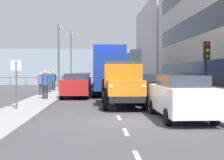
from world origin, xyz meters
TOP-DOWN VIEW (x-y plane):
  - ground_plane at (0.00, -9.53)m, footprint 80.00×80.00m
  - sidewalk_left at (-4.33, -9.53)m, footprint 2.02×36.94m
  - sidewalk_right at (4.33, -9.53)m, footprint 2.02×36.94m
  - road_centreline_markings at (0.00, -8.63)m, footprint 0.12×31.90m
  - building_far_block at (-9.21, -27.44)m, footprint 7.75×15.84m
  - sea_horizon at (0.00, -31.00)m, footprint 80.00×0.80m
  - seawall_railing at (-0.00, -27.40)m, footprint 28.08×0.08m
  - truck_vintage_orange at (-0.48, -4.54)m, footprint 2.17×5.64m
  - lorry_cargo_blue at (-0.09, -12.84)m, footprint 2.58×8.20m
  - car_white_kerbside_near at (-2.36, -0.45)m, footprint 1.83×4.44m
  - car_black_kerbside_1 at (-2.36, -6.37)m, footprint 1.83×4.15m
  - car_maroon_kerbside_2 at (-2.36, -12.03)m, footprint 1.91×3.98m
  - car_grey_kerbside_3 at (-2.36, -16.91)m, footprint 1.81×3.90m
  - car_red_oppositeside_0 at (2.36, -10.23)m, footprint 1.95×4.47m
  - car_navy_oppositeside_1 at (2.36, -16.57)m, footprint 1.89×4.67m
  - car_silver_oppositeside_2 at (2.36, -23.15)m, footprint 1.83×4.24m
  - pedestrian_in_dark_coat at (4.14, -7.80)m, footprint 0.53×0.34m
  - pedestrian_with_bag at (4.97, -10.89)m, footprint 0.53×0.34m
  - pedestrian_by_lamp at (4.82, -13.49)m, footprint 0.53×0.34m
  - pedestrian_couple_b at (4.86, -16.22)m, footprint 0.53×0.34m
  - traffic_light_near at (-4.56, -3.52)m, footprint 0.28×0.41m
  - lamp_post_promenade at (4.26, -15.52)m, footprint 0.32×1.14m
  - lamp_post_far at (4.13, -26.42)m, footprint 0.32×1.14m
  - street_sign at (4.58, -2.83)m, footprint 0.50×0.07m

SIDE VIEW (x-z plane):
  - ground_plane at x=0.00m, z-range 0.00..0.00m
  - road_centreline_markings at x=0.00m, z-range 0.00..0.01m
  - sidewalk_left at x=-4.33m, z-range 0.00..0.15m
  - sidewalk_right at x=4.33m, z-range 0.00..0.15m
  - car_grey_kerbside_3 at x=-2.36m, z-range 0.03..1.75m
  - car_black_kerbside_1 at x=-2.36m, z-range 0.04..1.76m
  - car_maroon_kerbside_2 at x=-2.36m, z-range 0.04..1.76m
  - car_silver_oppositeside_2 at x=2.36m, z-range 0.04..1.76m
  - car_white_kerbside_near at x=-2.36m, z-range 0.04..1.76m
  - car_red_oppositeside_0 at x=2.36m, z-range 0.04..1.76m
  - car_navy_oppositeside_1 at x=2.36m, z-range 0.04..1.76m
  - seawall_railing at x=0.00m, z-range 0.32..1.52m
  - pedestrian_with_bag at x=4.97m, z-range 0.29..1.95m
  - pedestrian_by_lamp at x=4.82m, z-range 0.30..1.99m
  - pedestrian_couple_b at x=4.86m, z-range 0.30..2.02m
  - truck_vintage_orange at x=-0.48m, z-range -0.04..2.39m
  - pedestrian_in_dark_coat at x=4.14m, z-range 0.31..2.09m
  - street_sign at x=4.58m, z-range 0.56..2.81m
  - lorry_cargo_blue at x=-0.09m, z-range 0.14..4.01m
  - traffic_light_near at x=-4.56m, z-range 0.87..4.07m
  - sea_horizon at x=0.00m, z-range 0.00..5.00m
  - lamp_post_promenade at x=4.26m, z-range 0.75..6.62m
  - lamp_post_far at x=4.13m, z-range 0.77..7.49m
  - building_far_block at x=-9.21m, z-range 0.00..10.50m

